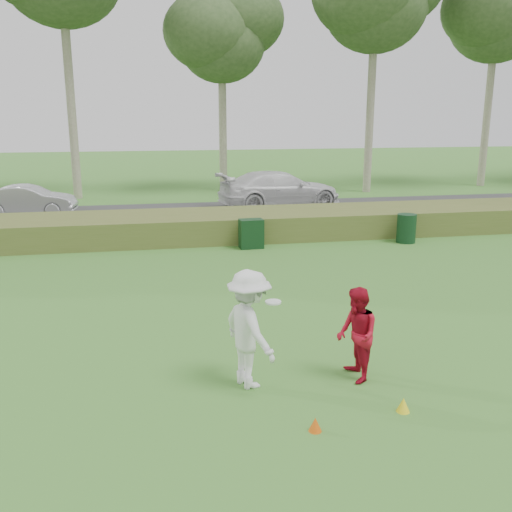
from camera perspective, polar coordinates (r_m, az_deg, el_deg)
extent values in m
plane|color=#327125|center=(9.80, 4.52, -13.17)|extent=(120.00, 120.00, 0.00)
cube|color=#4C5B24|center=(20.90, -4.13, 3.07)|extent=(80.00, 3.00, 0.90)
cube|color=#2D2D2D|center=(25.87, -5.43, 4.27)|extent=(80.00, 6.00, 0.06)
cylinder|color=gray|center=(31.74, -18.43, 19.48)|extent=(0.44, 0.44, 15.50)
cylinder|color=gray|center=(33.18, -3.40, 16.43)|extent=(0.44, 0.44, 11.50)
ellipsoid|color=#334C26|center=(33.41, -3.47, 21.37)|extent=(6.24, 6.24, 5.28)
cylinder|color=gray|center=(33.34, 11.57, 18.32)|extent=(0.44, 0.44, 14.00)
cylinder|color=gray|center=(38.14, 22.47, 16.65)|extent=(0.44, 0.44, 13.50)
ellipsoid|color=#334C26|center=(38.48, 22.98, 21.65)|extent=(7.02, 7.02, 5.94)
imported|color=white|center=(9.51, -0.67, -7.32)|extent=(1.17, 1.48, 2.01)
cylinder|color=white|center=(9.43, 1.73, -4.62)|extent=(0.27, 0.27, 0.03)
imported|color=#AA0E23|center=(9.92, 10.05, -7.77)|extent=(0.64, 0.81, 1.64)
cone|color=#E4560C|center=(8.65, 5.94, -16.41)|extent=(0.19, 0.19, 0.21)
cone|color=yellow|center=(9.36, 14.51, -14.21)|extent=(0.21, 0.21, 0.23)
cube|color=black|center=(19.22, -0.48, 2.25)|extent=(0.82, 0.54, 0.99)
cylinder|color=#103219|center=(20.74, 14.80, 2.69)|extent=(0.71, 0.71, 1.01)
imported|color=#B8B9BD|center=(26.97, -21.77, 5.20)|extent=(4.08, 1.75, 1.31)
imported|color=silver|center=(27.21, 2.40, 6.69)|extent=(6.13, 3.21, 1.69)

